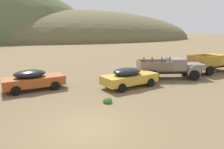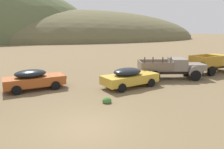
% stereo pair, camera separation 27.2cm
% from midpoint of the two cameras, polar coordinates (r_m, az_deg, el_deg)
% --- Properties ---
extents(ground_plane, '(300.00, 300.00, 0.00)m').
position_cam_midpoint_polar(ground_plane, '(10.32, -6.69, -14.17)').
color(ground_plane, brown).
extents(hill_far_right, '(106.24, 56.45, 24.34)m').
position_cam_midpoint_polar(hill_far_right, '(92.18, -8.22, 9.35)').
color(hill_far_right, brown).
rests_on(hill_far_right, ground).
extents(car_oxide_orange, '(4.85, 2.39, 1.57)m').
position_cam_midpoint_polar(car_oxide_orange, '(17.10, -19.35, -1.13)').
color(car_oxide_orange, '#A34C1E').
rests_on(car_oxide_orange, ground).
extents(car_faded_yellow, '(5.11, 2.74, 1.57)m').
position_cam_midpoint_polar(car_faded_yellow, '(16.94, 5.75, -0.60)').
color(car_faded_yellow, gold).
rests_on(car_faded_yellow, ground).
extents(truck_primer_gray, '(6.34, 3.89, 2.16)m').
position_cam_midpoint_polar(truck_primer_gray, '(20.61, 17.27, 1.74)').
color(truck_primer_gray, '#3D322D').
rests_on(truck_primer_gray, ground).
extents(truck_mustard, '(5.81, 2.86, 1.91)m').
position_cam_midpoint_polar(truck_mustard, '(25.13, 26.71, 2.81)').
color(truck_mustard, '#593D12').
rests_on(truck_mustard, ground).
extents(bush_back_edge, '(0.59, 0.54, 0.46)m').
position_cam_midpoint_polar(bush_back_edge, '(13.41, -0.87, -7.15)').
color(bush_back_edge, '#3D702D').
rests_on(bush_back_edge, ground).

